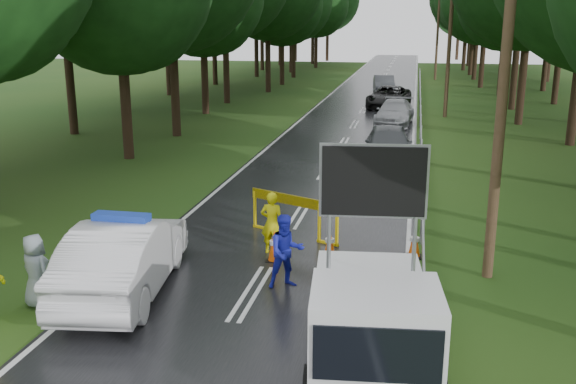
% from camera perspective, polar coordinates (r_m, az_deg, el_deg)
% --- Properties ---
extents(ground, '(160.00, 160.00, 0.00)m').
position_cam_1_polar(ground, '(14.34, -3.26, -8.96)').
color(ground, '#1B4413').
rests_on(ground, ground).
extents(road, '(7.00, 140.00, 0.02)m').
position_cam_1_polar(road, '(43.20, 6.71, 7.22)').
color(road, black).
rests_on(road, ground).
extents(guardrail, '(0.12, 60.06, 0.70)m').
position_cam_1_polar(guardrail, '(42.67, 11.69, 7.65)').
color(guardrail, gray).
rests_on(guardrail, ground).
extents(utility_pole_near, '(1.40, 0.24, 10.00)m').
position_cam_1_polar(utility_pole_near, '(14.81, 18.81, 11.31)').
color(utility_pole_near, '#463620').
rests_on(utility_pole_near, ground).
extents(utility_pole_mid, '(1.40, 0.24, 10.00)m').
position_cam_1_polar(utility_pole_mid, '(40.72, 14.21, 13.55)').
color(utility_pole_mid, '#463620').
rests_on(utility_pole_mid, ground).
extents(utility_pole_far, '(1.40, 0.24, 10.00)m').
position_cam_1_polar(utility_pole_far, '(66.70, 13.18, 14.03)').
color(utility_pole_far, '#463620').
rests_on(utility_pole_far, ground).
extents(police_sedan, '(2.43, 5.22, 1.82)m').
position_cam_1_polar(police_sedan, '(14.51, -14.37, -5.60)').
color(police_sedan, silver).
rests_on(police_sedan, ground).
extents(work_truck, '(2.50, 4.83, 3.70)m').
position_cam_1_polar(work_truck, '(11.00, 7.46, -11.12)').
color(work_truck, gray).
rests_on(work_truck, ground).
extents(barrier, '(2.64, 1.26, 1.19)m').
position_cam_1_polar(barrier, '(17.57, 0.55, -1.24)').
color(barrier, yellow).
rests_on(barrier, ground).
extents(officer, '(0.62, 0.42, 1.64)m').
position_cam_1_polar(officer, '(16.36, -1.43, -2.78)').
color(officer, '#DAD70B').
rests_on(officer, ground).
extents(civilian, '(1.02, 0.94, 1.69)m').
position_cam_1_polar(civilian, '(14.33, -0.16, -5.30)').
color(civilian, '#1B21B2').
rests_on(civilian, ground).
extents(bystander_right, '(0.91, 0.76, 1.58)m').
position_cam_1_polar(bystander_right, '(14.40, -21.51, -6.54)').
color(bystander_right, gray).
rests_on(bystander_right, ground).
extents(queue_car_first, '(2.17, 4.84, 1.61)m').
position_cam_1_polar(queue_car_first, '(27.07, 8.91, 4.19)').
color(queue_car_first, '#414448').
rests_on(queue_car_first, ground).
extents(queue_car_second, '(2.31, 4.92, 1.39)m').
position_cam_1_polar(queue_car_second, '(37.44, 9.45, 6.98)').
color(queue_car_second, '#999BA1').
rests_on(queue_car_second, ground).
extents(queue_car_third, '(3.12, 5.57, 1.47)m').
position_cam_1_polar(queue_car_third, '(44.64, 8.96, 8.34)').
color(queue_car_third, black).
rests_on(queue_car_third, ground).
extents(queue_car_fourth, '(2.07, 4.63, 1.47)m').
position_cam_1_polar(queue_car_fourth, '(53.21, 8.52, 9.42)').
color(queue_car_fourth, '#3F4146').
rests_on(queue_car_fourth, ground).
extents(cone_near_left, '(0.34, 0.34, 0.73)m').
position_cam_1_polar(cone_near_left, '(14.15, -14.27, -8.22)').
color(cone_near_left, black).
rests_on(cone_near_left, ground).
extents(cone_center, '(0.39, 0.39, 0.82)m').
position_cam_1_polar(cone_center, '(15.98, -1.22, -4.82)').
color(cone_center, black).
rests_on(cone_center, ground).
extents(cone_far, '(0.37, 0.37, 0.78)m').
position_cam_1_polar(cone_far, '(16.24, 3.73, -4.60)').
color(cone_far, black).
rests_on(cone_far, ground).
extents(cone_left_mid, '(0.31, 0.31, 0.66)m').
position_cam_1_polar(cone_left_mid, '(15.76, -14.69, -5.94)').
color(cone_left_mid, black).
rests_on(cone_left_mid, ground).
extents(cone_right, '(0.38, 0.38, 0.80)m').
position_cam_1_polar(cone_right, '(16.56, 11.18, -4.43)').
color(cone_right, black).
rests_on(cone_right, ground).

